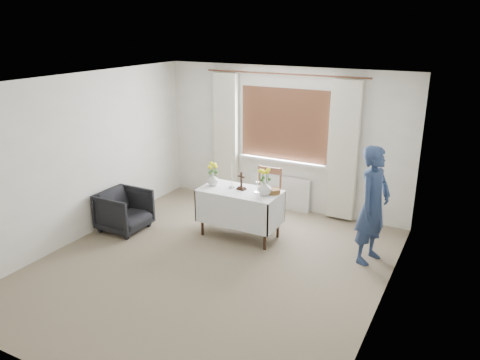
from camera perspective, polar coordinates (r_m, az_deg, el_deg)
name	(u,v)px	position (r m, az deg, el deg)	size (l,w,h in m)	color
ground	(211,266)	(6.56, -3.60, -10.41)	(5.00, 5.00, 0.00)	#7C6956
altar_table	(240,213)	(7.24, -0.01, -4.10)	(1.24, 0.64, 0.76)	white
wooden_chair	(265,198)	(7.58, 3.04, -2.23)	(0.45, 0.45, 0.97)	brown
armchair	(124,211)	(7.71, -13.92, -3.65)	(0.70, 0.72, 0.65)	black
person	(373,205)	(6.61, 15.91, -2.98)	(0.60, 0.40, 1.65)	navy
radiator	(280,192)	(8.40, 4.96, -1.48)	(1.10, 0.10, 0.60)	silver
wooden_cross	(241,181)	(7.09, 0.16, -0.11)	(0.13, 0.09, 0.28)	black
candlestick_left	(232,176)	(7.15, -1.02, 0.44)	(0.11, 0.11, 0.37)	silver
candlestick_right	(258,181)	(6.96, 2.17, -0.17)	(0.10, 0.10, 0.35)	silver
flower_vase_left	(213,179)	(7.31, -3.31, 0.07)	(0.18, 0.18, 0.19)	silver
flower_vase_right	(265,188)	(6.90, 3.02, -0.98)	(0.20, 0.20, 0.21)	silver
wicker_basket	(274,191)	(6.98, 4.13, -1.35)	(0.20, 0.20, 0.08)	brown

